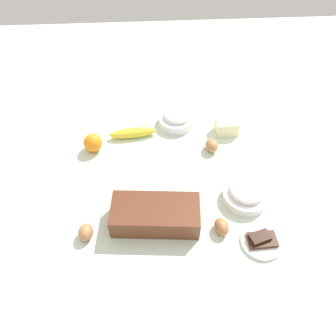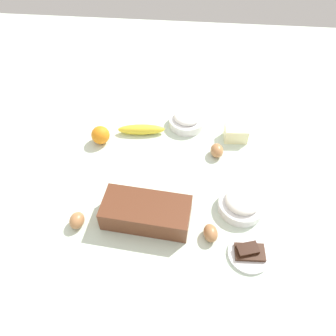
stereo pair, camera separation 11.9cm
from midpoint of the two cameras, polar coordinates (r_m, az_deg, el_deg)
The scene contains 11 objects.
ground_plane at distance 1.23m, azimuth 2.77°, elevation -1.68°, with size 2.40×2.40×0.02m, color silver.
loaf_pan at distance 1.07m, azimuth -0.57°, elevation -7.80°, with size 0.29×0.15×0.08m.
flour_bowl at distance 1.15m, azimuth 15.46°, elevation -6.02°, with size 0.15×0.15×0.06m.
sugar_bowl at distance 1.39m, azimuth 5.72°, elevation 8.13°, with size 0.15×0.15×0.06m.
banana at distance 1.35m, azimuth -2.10°, elevation 6.48°, with size 0.19×0.04×0.04m, color yellow.
orange_fruit at distance 1.32m, azimuth -9.01°, elevation 5.46°, with size 0.07×0.07×0.07m, color orange.
butter_block at distance 1.36m, azimuth 14.04°, elevation 5.67°, with size 0.09×0.06×0.06m, color #F4EDB2.
egg_near_butter at distance 1.07m, azimuth 10.52°, elevation -11.12°, with size 0.04×0.04×0.06m, color #A97144.
egg_beside_bowl at distance 1.29m, azimuth 11.00°, elevation 2.81°, with size 0.05×0.05×0.06m, color #B47A49.
egg_loose at distance 1.10m, azimuth -12.38°, elevation -8.96°, with size 0.05×0.05×0.06m, color #AF7647.
chocolate_plate at distance 1.08m, azimuth 16.92°, elevation -13.96°, with size 0.13×0.13×0.03m.
Camera 2 is at (-0.07, 0.77, 0.94)m, focal length 35.55 mm.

